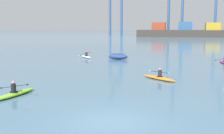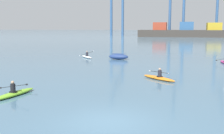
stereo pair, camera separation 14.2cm
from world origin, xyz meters
name	(u,v)px [view 1 (the left image)]	position (x,y,z in m)	size (l,w,h in m)	color
ground_plane	(110,121)	(0.00, 0.00, 0.00)	(800.00, 800.00, 0.00)	#476B84
container_barge	(185,32)	(5.27, 111.22, 2.23)	(40.35, 9.13, 6.37)	#38332D
gantry_crane_west	(115,3)	(-26.61, 117.83, 15.55)	(6.76, 16.86, 30.79)	#335684
gantry_crane_west_mid	(176,0)	(1.00, 118.27, 16.31)	(7.26, 16.72, 34.95)	#335684
capsized_dinghy	(118,57)	(-4.76, 23.51, 0.35)	(2.67, 1.28, 0.76)	navy
kayak_orange	(159,77)	(1.43, 10.53, 0.17)	(2.97, 2.67, 0.95)	orange
kayak_lime	(15,93)	(-6.75, 3.08, 0.17)	(2.24, 3.45, 0.95)	#7ABC2D
kayak_white	(86,57)	(-9.37, 24.21, 0.17)	(2.61, 3.01, 0.95)	silver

